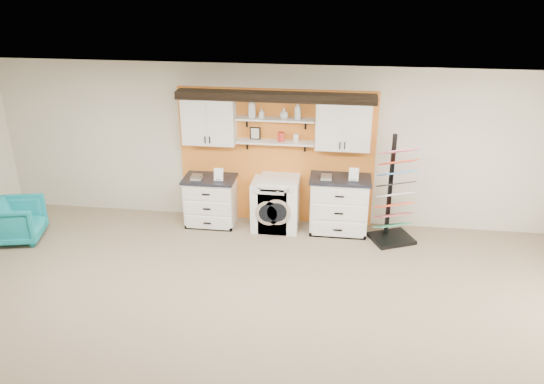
# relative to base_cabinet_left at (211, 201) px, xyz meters

# --- Properties ---
(floor) EXTENTS (10.00, 10.00, 0.00)m
(floor) POSITION_rel_base_cabinet_left_xyz_m (1.13, -3.64, -0.44)
(floor) COLOR #846E59
(floor) RESTS_ON ground
(ceiling) EXTENTS (10.00, 10.00, 0.00)m
(ceiling) POSITION_rel_base_cabinet_left_xyz_m (1.13, -3.64, 2.36)
(ceiling) COLOR white
(ceiling) RESTS_ON wall_back
(wall_back) EXTENTS (10.00, 0.00, 10.00)m
(wall_back) POSITION_rel_base_cabinet_left_xyz_m (1.13, 0.36, 0.96)
(wall_back) COLOR beige
(wall_back) RESTS_ON floor
(accent_panel) EXTENTS (3.40, 0.07, 2.40)m
(accent_panel) POSITION_rel_base_cabinet_left_xyz_m (1.13, 0.32, 0.76)
(accent_panel) COLOR orange
(accent_panel) RESTS_ON wall_back
(upper_cabinet_left) EXTENTS (0.90, 0.35, 0.84)m
(upper_cabinet_left) POSITION_rel_base_cabinet_left_xyz_m (0.00, 0.15, 1.44)
(upper_cabinet_left) COLOR white
(upper_cabinet_left) RESTS_ON wall_back
(upper_cabinet_right) EXTENTS (0.90, 0.35, 0.84)m
(upper_cabinet_right) POSITION_rel_base_cabinet_left_xyz_m (2.26, 0.15, 1.44)
(upper_cabinet_right) COLOR white
(upper_cabinet_right) RESTS_ON wall_back
(shelf_lower) EXTENTS (1.32, 0.28, 0.03)m
(shelf_lower) POSITION_rel_base_cabinet_left_xyz_m (1.13, 0.16, 1.09)
(shelf_lower) COLOR white
(shelf_lower) RESTS_ON wall_back
(shelf_upper) EXTENTS (1.32, 0.28, 0.03)m
(shelf_upper) POSITION_rel_base_cabinet_left_xyz_m (1.13, 0.16, 1.49)
(shelf_upper) COLOR white
(shelf_upper) RESTS_ON wall_back
(crown_molding) EXTENTS (3.30, 0.41, 0.13)m
(crown_molding) POSITION_rel_base_cabinet_left_xyz_m (1.13, 0.17, 1.88)
(crown_molding) COLOR black
(crown_molding) RESTS_ON wall_back
(picture_frame) EXTENTS (0.18, 0.02, 0.22)m
(picture_frame) POSITION_rel_base_cabinet_left_xyz_m (0.78, 0.21, 1.21)
(picture_frame) COLOR black
(picture_frame) RESTS_ON shelf_lower
(canister_red) EXTENTS (0.11, 0.11, 0.16)m
(canister_red) POSITION_rel_base_cabinet_left_xyz_m (1.23, 0.16, 1.18)
(canister_red) COLOR red
(canister_red) RESTS_ON shelf_lower
(canister_cream) EXTENTS (0.10, 0.10, 0.14)m
(canister_cream) POSITION_rel_base_cabinet_left_xyz_m (1.48, 0.16, 1.17)
(canister_cream) COLOR silver
(canister_cream) RESTS_ON shelf_lower
(base_cabinet_left) EXTENTS (0.90, 0.66, 0.89)m
(base_cabinet_left) POSITION_rel_base_cabinet_left_xyz_m (0.00, 0.00, 0.00)
(base_cabinet_left) COLOR white
(base_cabinet_left) RESTS_ON floor
(base_cabinet_right) EXTENTS (1.03, 0.66, 1.00)m
(base_cabinet_right) POSITION_rel_base_cabinet_left_xyz_m (2.26, -0.00, 0.06)
(base_cabinet_right) COLOR white
(base_cabinet_right) RESTS_ON floor
(washer) EXTENTS (0.63, 0.71, 0.88)m
(washer) POSITION_rel_base_cabinet_left_xyz_m (1.08, -0.00, -0.00)
(washer) COLOR white
(washer) RESTS_ON floor
(dryer) EXTENTS (0.67, 0.71, 0.94)m
(dryer) POSITION_rel_base_cabinet_left_xyz_m (1.23, -0.00, 0.03)
(dryer) COLOR white
(dryer) RESTS_ON floor
(sample_rack) EXTENTS (0.83, 0.77, 1.82)m
(sample_rack) POSITION_rel_base_cabinet_left_xyz_m (3.16, -0.20, 0.12)
(sample_rack) COLOR black
(sample_rack) RESTS_ON floor
(armchair) EXTENTS (0.93, 0.91, 0.70)m
(armchair) POSITION_rel_base_cabinet_left_xyz_m (-3.07, -1.03, -0.09)
(armchair) COLOR teal
(armchair) RESTS_ON floor
(soap_bottle_a) EXTENTS (0.17, 0.17, 0.34)m
(soap_bottle_a) POSITION_rel_base_cabinet_left_xyz_m (0.74, 0.16, 1.67)
(soap_bottle_a) COLOR silver
(soap_bottle_a) RESTS_ON shelf_upper
(soap_bottle_b) EXTENTS (0.08, 0.09, 0.16)m
(soap_bottle_b) POSITION_rel_base_cabinet_left_xyz_m (0.90, 0.16, 1.58)
(soap_bottle_b) COLOR silver
(soap_bottle_b) RESTS_ON shelf_upper
(soap_bottle_c) EXTENTS (0.18, 0.18, 0.18)m
(soap_bottle_c) POSITION_rel_base_cabinet_left_xyz_m (1.27, 0.16, 1.59)
(soap_bottle_c) COLOR silver
(soap_bottle_c) RESTS_ON shelf_upper
(soap_bottle_d) EXTENTS (0.16, 0.16, 0.29)m
(soap_bottle_d) POSITION_rel_base_cabinet_left_xyz_m (1.50, 0.16, 1.65)
(soap_bottle_d) COLOR silver
(soap_bottle_d) RESTS_ON shelf_upper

